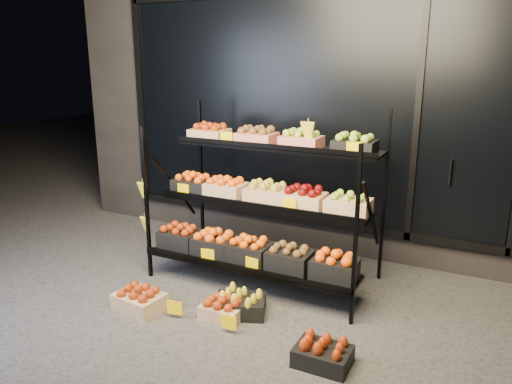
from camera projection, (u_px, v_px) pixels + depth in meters
The scene contains 9 objects.
ground at pixel (232, 306), 4.39m from camera, with size 24.00×24.00×0.00m, color #514F4C.
building at pixel (332, 87), 6.15m from camera, with size 6.00×2.08×3.50m.
display_rack at pixel (261, 203), 4.70m from camera, with size 2.18×1.02×1.66m.
tag_floor_a at pixel (175, 312), 4.16m from camera, with size 0.13×0.01×0.12m, color #FFC900.
tag_floor_b at pixel (229, 327), 3.94m from camera, with size 0.13×0.01×0.12m, color #FFC900.
floor_crate_left at pixel (139, 299), 4.31m from camera, with size 0.45×0.36×0.21m.
floor_crate_midleft at pixel (240, 303), 4.24m from camera, with size 0.50×0.44×0.21m.
floor_crate_midright at pixel (223, 308), 4.18m from camera, with size 0.36×0.27×0.18m.
floor_crate_right at pixel (323, 353), 3.54m from camera, with size 0.39×0.29×0.20m.
Camera 1 is at (1.97, -3.44, 2.14)m, focal length 35.00 mm.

